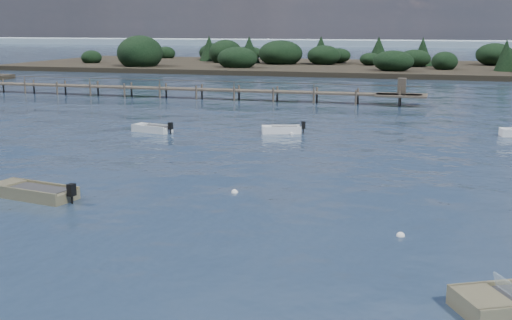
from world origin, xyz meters
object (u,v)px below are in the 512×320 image
(jetty, at_px, (163,89))
(tender_far_grey, at_px, (152,130))
(tender_far_white, at_px, (281,131))
(dinghy_mid_grey, at_px, (34,194))

(jetty, bearing_deg, tender_far_grey, -67.65)
(tender_far_white, height_order, tender_far_grey, tender_far_white)
(tender_far_white, bearing_deg, jetty, 133.07)
(dinghy_mid_grey, bearing_deg, jetty, 106.18)
(tender_far_grey, relative_size, dinghy_mid_grey, 0.74)
(tender_far_white, distance_m, tender_far_grey, 9.65)
(tender_far_white, bearing_deg, dinghy_mid_grey, -107.81)
(tender_far_white, distance_m, dinghy_mid_grey, 21.77)
(tender_far_grey, distance_m, jetty, 23.60)
(tender_far_white, relative_size, tender_far_grey, 0.95)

